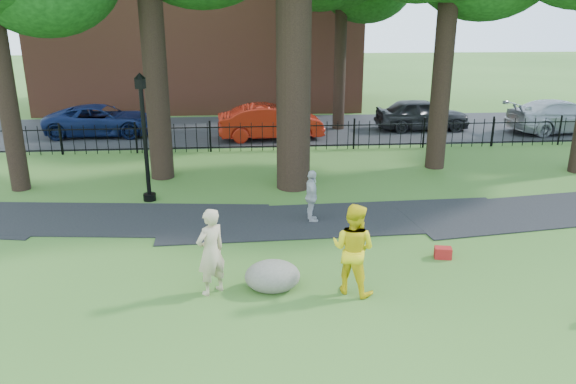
{
  "coord_description": "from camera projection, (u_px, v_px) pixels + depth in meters",
  "views": [
    {
      "loc": [
        -1.58,
        -10.78,
        5.83
      ],
      "look_at": [
        -0.57,
        2.0,
        1.52
      ],
      "focal_mm": 35.0,
      "sensor_mm": 36.0,
      "label": 1
    }
  ],
  "objects": [
    {
      "name": "ground",
      "position": [
        322.0,
        287.0,
        12.16
      ],
      "size": [
        120.0,
        120.0,
        0.0
      ],
      "primitive_type": "plane",
      "color": "#345B20",
      "rests_on": "ground"
    },
    {
      "name": "footpath",
      "position": [
        338.0,
        220.0,
        15.92
      ],
      "size": [
        36.07,
        3.85,
        0.03
      ],
      "primitive_type": "cube",
      "rotation": [
        0.0,
        0.0,
        0.03
      ],
      "color": "black",
      "rests_on": "ground"
    },
    {
      "name": "street",
      "position": [
        277.0,
        130.0,
        27.28
      ],
      "size": [
        80.0,
        7.0,
        0.02
      ],
      "primitive_type": "cube",
      "color": "black",
      "rests_on": "ground"
    },
    {
      "name": "iron_fence",
      "position": [
        283.0,
        136.0,
        23.31
      ],
      "size": [
        44.0,
        0.04,
        1.2
      ],
      "color": "black",
      "rests_on": "ground"
    },
    {
      "name": "brick_building",
      "position": [
        200.0,
        1.0,
        32.63
      ],
      "size": [
        18.0,
        8.0,
        12.0
      ],
      "primitive_type": "cube",
      "color": "brown",
      "rests_on": "ground"
    },
    {
      "name": "woman",
      "position": [
        211.0,
        252.0,
        11.63
      ],
      "size": [
        0.82,
        0.79,
        1.89
      ],
      "primitive_type": "imported",
      "rotation": [
        0.0,
        0.0,
        3.84
      ],
      "color": "tan",
      "rests_on": "ground"
    },
    {
      "name": "man",
      "position": [
        353.0,
        249.0,
        11.67
      ],
      "size": [
        1.21,
        1.16,
        1.97
      ],
      "primitive_type": "imported",
      "rotation": [
        0.0,
        0.0,
        2.54
      ],
      "color": "yellow",
      "rests_on": "ground"
    },
    {
      "name": "pedestrian",
      "position": [
        312.0,
        196.0,
        15.58
      ],
      "size": [
        0.42,
        0.9,
        1.5
      ],
      "primitive_type": "imported",
      "rotation": [
        0.0,
        0.0,
        1.63
      ],
      "color": "#B2B2B7",
      "rests_on": "ground"
    },
    {
      "name": "boulder",
      "position": [
        272.0,
        274.0,
        11.99
      ],
      "size": [
        1.21,
        0.92,
        0.7
      ],
      "primitive_type": "ellipsoid",
      "rotation": [
        0.0,
        0.0,
        0.02
      ],
      "color": "#5B574C",
      "rests_on": "ground"
    },
    {
      "name": "lamppost",
      "position": [
        145.0,
        140.0,
        16.91
      ],
      "size": [
        0.39,
        0.39,
        3.93
      ],
      "rotation": [
        0.0,
        0.0,
        -0.32
      ],
      "color": "black",
      "rests_on": "ground"
    },
    {
      "name": "red_bag",
      "position": [
        443.0,
        253.0,
        13.51
      ],
      "size": [
        0.44,
        0.32,
        0.27
      ],
      "primitive_type": "cube",
      "rotation": [
        0.0,
        0.0,
        -0.2
      ],
      "color": "maroon",
      "rests_on": "ground"
    },
    {
      "name": "red_sedan",
      "position": [
        271.0,
        122.0,
        25.25
      ],
      "size": [
        4.81,
        1.98,
        1.55
      ],
      "primitive_type": "imported",
      "rotation": [
        0.0,
        0.0,
        1.64
      ],
      "color": "#A51B0C",
      "rests_on": "ground"
    },
    {
      "name": "navy_van",
      "position": [
        102.0,
        120.0,
        25.95
      ],
      "size": [
        5.08,
        2.36,
        1.41
      ],
      "primitive_type": "imported",
      "rotation": [
        0.0,
        0.0,
        1.57
      ],
      "color": "#0D1944",
      "rests_on": "ground"
    },
    {
      "name": "grey_car",
      "position": [
        422.0,
        114.0,
        27.09
      ],
      "size": [
        4.46,
        1.81,
        1.52
      ],
      "primitive_type": "imported",
      "rotation": [
        0.0,
        0.0,
        1.57
      ],
      "color": "black",
      "rests_on": "ground"
    },
    {
      "name": "silver_car",
      "position": [
        561.0,
        116.0,
        26.59
      ],
      "size": [
        5.47,
        2.78,
        1.52
      ],
      "primitive_type": "imported",
      "rotation": [
        0.0,
        0.0,
        1.7
      ],
      "color": "#A0A3A9",
      "rests_on": "ground"
    }
  ]
}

